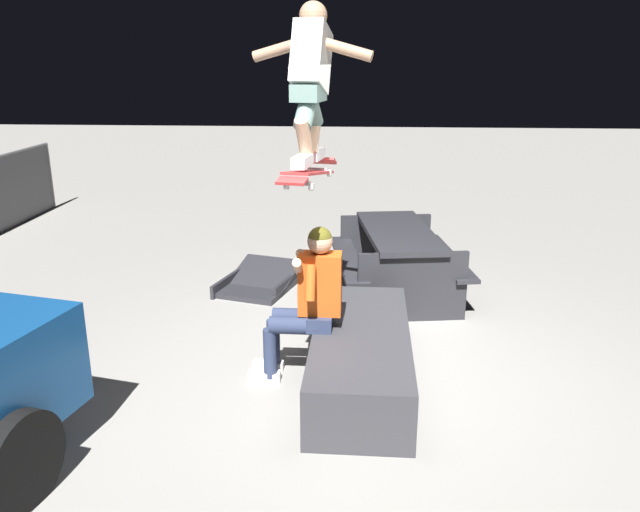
{
  "coord_description": "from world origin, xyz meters",
  "views": [
    {
      "loc": [
        -4.6,
        0.04,
        2.54
      ],
      "look_at": [
        0.09,
        0.35,
        1.06
      ],
      "focal_mm": 35.31,
      "sensor_mm": 36.0,
      "label": 1
    }
  ],
  "objects_px": {
    "skater_airborne": "(310,76)",
    "kicker_ramp": "(260,283)",
    "person_sitting_on_ledge": "(307,297)",
    "ledge_box_main": "(361,356)",
    "picnic_table_back": "(398,251)",
    "skateboard": "(309,173)"
  },
  "relations": [
    {
      "from": "person_sitting_on_ledge",
      "to": "skater_airborne",
      "type": "xyz_separation_m",
      "value": [
        -0.05,
        -0.04,
        1.71
      ]
    },
    {
      "from": "person_sitting_on_ledge",
      "to": "kicker_ramp",
      "type": "height_order",
      "value": "person_sitting_on_ledge"
    },
    {
      "from": "person_sitting_on_ledge",
      "to": "skateboard",
      "type": "height_order",
      "value": "skateboard"
    },
    {
      "from": "kicker_ramp",
      "to": "ledge_box_main",
      "type": "bearing_deg",
      "value": -151.31
    },
    {
      "from": "ledge_box_main",
      "to": "kicker_ramp",
      "type": "height_order",
      "value": "ledge_box_main"
    },
    {
      "from": "person_sitting_on_ledge",
      "to": "ledge_box_main",
      "type": "bearing_deg",
      "value": -97.96
    },
    {
      "from": "skateboard",
      "to": "kicker_ramp",
      "type": "relative_size",
      "value": 0.93
    },
    {
      "from": "ledge_box_main",
      "to": "picnic_table_back",
      "type": "xyz_separation_m",
      "value": [
        2.06,
        -0.4,
        0.27
      ]
    },
    {
      "from": "picnic_table_back",
      "to": "kicker_ramp",
      "type": "bearing_deg",
      "value": 87.12
    },
    {
      "from": "skater_airborne",
      "to": "skateboard",
      "type": "bearing_deg",
      "value": 169.95
    },
    {
      "from": "person_sitting_on_ledge",
      "to": "skater_airborne",
      "type": "height_order",
      "value": "skater_airborne"
    },
    {
      "from": "person_sitting_on_ledge",
      "to": "kicker_ramp",
      "type": "xyz_separation_m",
      "value": [
        2.08,
        0.73,
        -0.66
      ]
    },
    {
      "from": "ledge_box_main",
      "to": "skateboard",
      "type": "distance_m",
      "value": 1.56
    },
    {
      "from": "ledge_box_main",
      "to": "skateboard",
      "type": "relative_size",
      "value": 1.94
    },
    {
      "from": "ledge_box_main",
      "to": "kicker_ramp",
      "type": "bearing_deg",
      "value": 28.69
    },
    {
      "from": "ledge_box_main",
      "to": "skateboard",
      "type": "bearing_deg",
      "value": 96.82
    },
    {
      "from": "skater_airborne",
      "to": "kicker_ramp",
      "type": "relative_size",
      "value": 1.0
    },
    {
      "from": "skateboard",
      "to": "skater_airborne",
      "type": "bearing_deg",
      "value": -10.05
    },
    {
      "from": "skater_airborne",
      "to": "kicker_ramp",
      "type": "bearing_deg",
      "value": 19.89
    },
    {
      "from": "kicker_ramp",
      "to": "person_sitting_on_ledge",
      "type": "bearing_deg",
      "value": -160.6
    },
    {
      "from": "skateboard",
      "to": "picnic_table_back",
      "type": "relative_size",
      "value": 0.55
    },
    {
      "from": "skateboard",
      "to": "kicker_ramp",
      "type": "bearing_deg",
      "value": 19.19
    }
  ]
}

